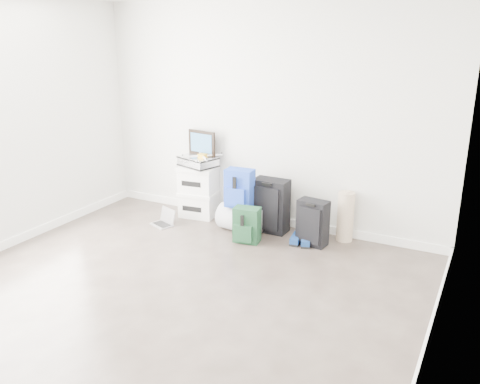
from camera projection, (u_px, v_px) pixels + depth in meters
The scene contains 14 objects.
ground at pixel (145, 314), 4.40m from camera, with size 5.00×5.00×0.00m, color #372D28.
room_envelope at pixel (133, 115), 3.89m from camera, with size 4.52×5.02×2.71m.
boxes_stack at pixel (199, 191), 6.63m from camera, with size 0.51×0.44×0.67m.
briefcase at pixel (198, 161), 6.50m from camera, with size 0.45×0.33×0.13m, color #B2B2B7.
painting at pixel (202, 143), 6.52m from camera, with size 0.42×0.09×0.32m.
drone at pixel (202, 156), 6.43m from camera, with size 0.40×0.40×0.05m.
duffel_bag at pixel (240, 219), 6.15m from camera, with size 0.33×0.33×0.53m, color gray.
blue_backpack at pixel (239, 189), 6.01m from camera, with size 0.34×0.26×0.46m.
large_suitcase at pixel (270, 206), 6.11m from camera, with size 0.42×0.28×0.65m.
green_backpack at pixel (246, 226), 5.83m from camera, with size 0.32×0.25×0.42m.
carry_on at pixel (312, 223), 5.74m from camera, with size 0.36×0.26×0.53m.
shoes at pixel (301, 240), 5.83m from camera, with size 0.28×0.28×0.09m.
rolled_rug at pixel (345, 217), 5.85m from camera, with size 0.19×0.19×0.58m, color tan.
laptop at pixel (164, 221), 6.40m from camera, with size 0.33×0.29×0.20m.
Camera 1 is at (2.52, -3.05, 2.35)m, focal length 38.00 mm.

